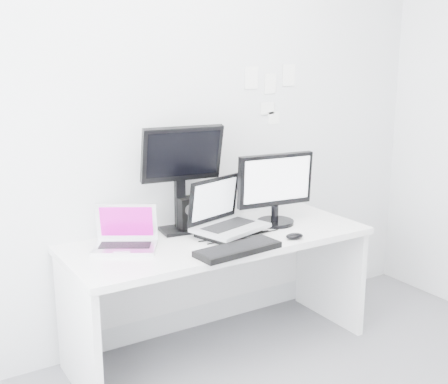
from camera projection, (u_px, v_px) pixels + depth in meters
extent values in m
plane|color=silver|center=(189.00, 124.00, 3.51)|extent=(3.60, 0.00, 3.60)
cube|color=white|center=(219.00, 295.00, 3.45)|extent=(1.80, 0.70, 0.73)
cube|color=silver|center=(124.00, 228.00, 3.11)|extent=(0.42, 0.39, 0.25)
cube|color=black|center=(186.00, 214.00, 3.46)|extent=(0.12, 0.12, 0.21)
cube|color=#9DA0A5|center=(231.00, 207.00, 3.36)|extent=(0.48, 0.42, 0.34)
cube|color=black|center=(181.00, 178.00, 3.39)|extent=(0.50, 0.23, 0.66)
cube|color=black|center=(276.00, 188.00, 3.56)|extent=(0.53, 0.28, 0.46)
cube|color=black|center=(238.00, 249.00, 3.10)|extent=(0.50, 0.21, 0.03)
ellipsoid|color=black|center=(294.00, 236.00, 3.32)|extent=(0.12, 0.09, 0.03)
cube|color=white|center=(251.00, 78.00, 3.67)|extent=(0.10, 0.00, 0.14)
cube|color=white|center=(270.00, 83.00, 3.76)|extent=(0.09, 0.00, 0.13)
cube|color=white|center=(289.00, 75.00, 3.82)|extent=(0.10, 0.00, 0.14)
cube|color=white|center=(267.00, 108.00, 3.79)|extent=(0.11, 0.00, 0.08)
cube|color=white|center=(274.00, 118.00, 3.83)|extent=(0.09, 0.00, 0.08)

